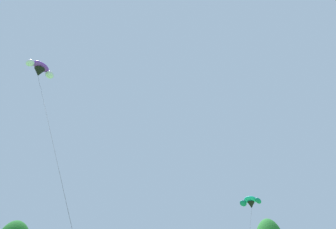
{
  "coord_description": "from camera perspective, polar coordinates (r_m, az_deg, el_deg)",
  "views": [
    {
      "loc": [
        -8.76,
        4.67,
        2.01
      ],
      "look_at": [
        -0.34,
        23.21,
        13.65
      ],
      "focal_mm": 33.44,
      "sensor_mm": 36.0,
      "label": 1
    }
  ],
  "objects": [
    {
      "name": "parafoil_kite_high_purple",
      "position": [
        33.0,
        -22.32,
        7.62
      ],
      "size": [
        5.64,
        15.37,
        19.98
      ],
      "color": "purple"
    },
    {
      "name": "parafoil_kite_mid_teal",
      "position": [
        43.76,
        14.84,
        -15.17
      ],
      "size": [
        14.34,
        15.92,
        11.54
      ],
      "color": "teal"
    }
  ]
}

